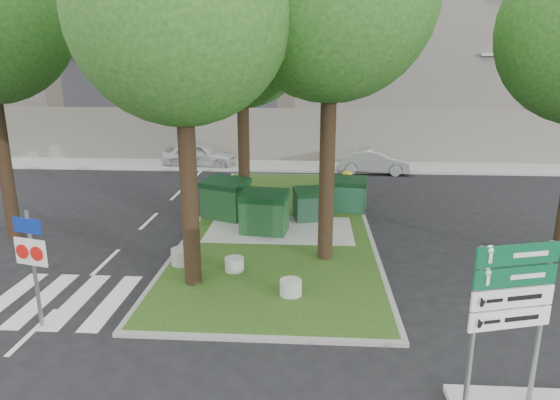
# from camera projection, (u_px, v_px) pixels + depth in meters

# --- Properties ---
(ground) EXTENTS (120.00, 120.00, 0.00)m
(ground) POSITION_uv_depth(u_px,v_px,m) (236.00, 338.00, 10.70)
(ground) COLOR black
(ground) RESTS_ON ground
(median_island) EXTENTS (6.00, 16.00, 0.12)m
(median_island) POSITION_uv_depth(u_px,v_px,m) (282.00, 222.00, 18.35)
(median_island) COLOR #223F12
(median_island) RESTS_ON ground
(median_kerb) EXTENTS (6.30, 16.30, 0.10)m
(median_kerb) POSITION_uv_depth(u_px,v_px,m) (282.00, 222.00, 18.36)
(median_kerb) COLOR gray
(median_kerb) RESTS_ON ground
(building_sidewalk) EXTENTS (42.00, 3.00, 0.12)m
(building_sidewalk) POSITION_uv_depth(u_px,v_px,m) (284.00, 166.00, 28.49)
(building_sidewalk) COLOR #999993
(building_sidewalk) RESTS_ON ground
(zebra_crossing) EXTENTS (5.00, 3.00, 0.01)m
(zebra_crossing) POSITION_uv_depth(u_px,v_px,m) (95.00, 301.00, 12.38)
(zebra_crossing) COLOR silver
(zebra_crossing) RESTS_ON ground
(apartment_building) EXTENTS (41.00, 12.00, 16.00)m
(apartment_building) POSITION_uv_depth(u_px,v_px,m) (291.00, 29.00, 33.62)
(apartment_building) COLOR #C4B993
(apartment_building) RESTS_ON ground
(tree_median_mid) EXTENTS (4.80, 4.80, 9.99)m
(tree_median_mid) POSITION_uv_depth(u_px,v_px,m) (244.00, 26.00, 17.64)
(tree_median_mid) COLOR black
(tree_median_mid) RESTS_ON ground
(dumpster_a) EXTENTS (1.95, 1.70, 1.51)m
(dumpster_a) POSITION_uv_depth(u_px,v_px,m) (226.00, 199.00, 18.53)
(dumpster_a) COLOR #0F3714
(dumpster_a) RESTS_ON median_island
(dumpster_b) EXTENTS (1.71, 1.31, 1.47)m
(dumpster_b) POSITION_uv_depth(u_px,v_px,m) (264.00, 212.00, 16.90)
(dumpster_b) COLOR #103715
(dumpster_b) RESTS_ON median_island
(dumpster_c) EXTENTS (1.48, 1.20, 1.21)m
(dumpster_c) POSITION_uv_depth(u_px,v_px,m) (312.00, 204.00, 18.34)
(dumpster_c) COLOR #0F321C
(dumpster_c) RESTS_ON median_island
(dumpster_d) EXTENTS (1.57, 1.22, 1.33)m
(dumpster_d) POSITION_uv_depth(u_px,v_px,m) (348.00, 194.00, 19.51)
(dumpster_d) COLOR #154429
(dumpster_d) RESTS_ON median_island
(bollard_left) EXTENTS (0.64, 0.64, 0.46)m
(bollard_left) POSITION_uv_depth(u_px,v_px,m) (182.00, 256.00, 14.31)
(bollard_left) COLOR gray
(bollard_left) RESTS_ON median_island
(bollard_right) EXTENTS (0.55, 0.55, 0.39)m
(bollard_right) POSITION_uv_depth(u_px,v_px,m) (291.00, 287.00, 12.41)
(bollard_right) COLOR #A4A49F
(bollard_right) RESTS_ON median_island
(bollard_mid) EXTENTS (0.53, 0.53, 0.38)m
(bollard_mid) POSITION_uv_depth(u_px,v_px,m) (234.00, 264.00, 13.86)
(bollard_mid) COLOR #9E9E99
(bollard_mid) RESTS_ON median_island
(litter_bin) EXTENTS (0.44, 0.44, 0.77)m
(litter_bin) POSITION_uv_depth(u_px,v_px,m) (347.00, 180.00, 23.06)
(litter_bin) COLOR yellow
(litter_bin) RESTS_ON median_island
(traffic_sign_pole) EXTENTS (0.80, 0.25, 2.71)m
(traffic_sign_pole) POSITION_uv_depth(u_px,v_px,m) (32.00, 254.00, 10.74)
(traffic_sign_pole) COLOR slate
(traffic_sign_pole) RESTS_ON ground
(directional_sign) EXTENTS (1.40, 0.43, 2.89)m
(directional_sign) POSITION_uv_depth(u_px,v_px,m) (511.00, 301.00, 7.94)
(directional_sign) COLOR slate
(directional_sign) RESTS_ON sidewalk_corner
(car_white) EXTENTS (4.26, 1.94, 1.42)m
(car_white) POSITION_uv_depth(u_px,v_px,m) (200.00, 155.00, 28.35)
(car_white) COLOR silver
(car_white) RESTS_ON ground
(car_silver) EXTENTS (4.05, 1.83, 1.29)m
(car_silver) POSITION_uv_depth(u_px,v_px,m) (374.00, 161.00, 26.72)
(car_silver) COLOR #9CA0A4
(car_silver) RESTS_ON ground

